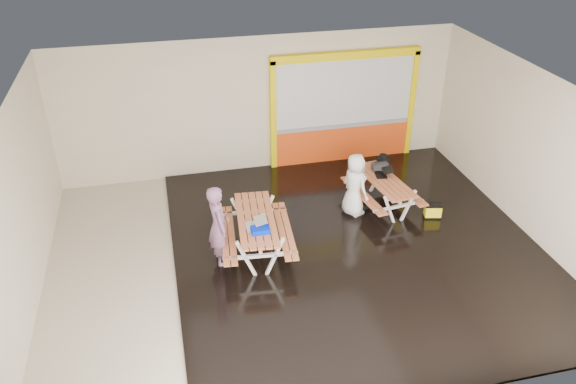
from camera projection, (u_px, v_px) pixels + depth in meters
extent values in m
cube|color=beige|center=(298.00, 255.00, 11.79)|extent=(10.00, 8.00, 0.01)
cube|color=white|center=(300.00, 94.00, 10.04)|extent=(10.00, 8.00, 0.01)
cube|color=beige|center=(259.00, 106.00, 14.29)|extent=(10.00, 0.01, 3.50)
cube|color=beige|center=(374.00, 324.00, 7.54)|extent=(10.00, 0.01, 3.50)
cube|color=beige|center=(19.00, 213.00, 9.92)|extent=(0.01, 8.00, 3.50)
cube|color=beige|center=(531.00, 154.00, 11.91)|extent=(0.01, 8.00, 3.50)
cube|color=black|center=(356.00, 246.00, 12.03)|extent=(7.50, 7.98, 0.05)
cube|color=#E64914|center=(342.00, 144.00, 15.29)|extent=(3.60, 0.12, 1.00)
cube|color=gray|center=(343.00, 125.00, 15.03)|extent=(3.60, 0.14, 0.10)
cube|color=silver|center=(344.00, 92.00, 14.58)|extent=(3.60, 0.08, 1.72)
cube|color=#F4DC02|center=(273.00, 117.00, 14.43)|extent=(0.14, 0.16, 2.90)
cube|color=#F4DC02|center=(411.00, 104.00, 15.18)|extent=(0.14, 0.16, 2.90)
cube|color=#F4DC02|center=(347.00, 55.00, 14.08)|extent=(3.88, 0.16, 0.20)
cube|color=#BA643B|center=(241.00, 220.00, 11.44)|extent=(0.32, 2.11, 0.04)
cube|color=#BA643B|center=(249.00, 220.00, 11.45)|extent=(0.32, 2.11, 0.04)
cube|color=#BA643B|center=(256.00, 219.00, 11.47)|extent=(0.32, 2.11, 0.04)
cube|color=#BA643B|center=(263.00, 218.00, 11.49)|extent=(0.32, 2.11, 0.04)
cube|color=#BA643B|center=(271.00, 218.00, 11.51)|extent=(0.32, 2.11, 0.04)
cube|color=white|center=(246.00, 259.00, 10.94)|extent=(0.39, 0.10, 0.84)
cube|color=white|center=(275.00, 257.00, 11.01)|extent=(0.39, 0.10, 0.84)
cube|color=white|center=(261.00, 256.00, 10.95)|extent=(1.44, 0.19, 0.06)
cube|color=white|center=(260.00, 244.00, 10.81)|extent=(0.71, 0.13, 0.06)
cube|color=white|center=(240.00, 215.00, 12.31)|extent=(0.39, 0.10, 0.84)
cube|color=white|center=(266.00, 213.00, 12.38)|extent=(0.39, 0.10, 0.84)
cube|color=white|center=(253.00, 212.00, 12.32)|extent=(1.44, 0.19, 0.06)
cube|color=white|center=(252.00, 201.00, 12.19)|extent=(0.71, 0.13, 0.06)
cube|color=white|center=(256.00, 228.00, 11.58)|extent=(0.22, 1.73, 0.06)
cube|color=#BA643B|center=(224.00, 235.00, 11.55)|extent=(0.31, 2.11, 0.04)
cube|color=#BA643B|center=(231.00, 234.00, 11.57)|extent=(0.31, 2.11, 0.04)
cube|color=#BA643B|center=(281.00, 230.00, 11.69)|extent=(0.31, 2.11, 0.04)
cube|color=#BA643B|center=(288.00, 229.00, 11.71)|extent=(0.31, 2.11, 0.04)
cube|color=#BA643B|center=(374.00, 182.00, 12.97)|extent=(0.38, 1.86, 0.04)
cube|color=#BA643B|center=(379.00, 181.00, 13.01)|extent=(0.38, 1.86, 0.04)
cube|color=#BA643B|center=(384.00, 180.00, 13.05)|extent=(0.38, 1.86, 0.04)
cube|color=#BA643B|center=(389.00, 179.00, 13.09)|extent=(0.38, 1.86, 0.04)
cube|color=#BA643B|center=(394.00, 178.00, 13.13)|extent=(0.38, 1.86, 0.04)
cube|color=white|center=(389.00, 210.00, 12.57)|extent=(0.35, 0.10, 0.75)
cube|color=white|center=(408.00, 206.00, 12.72)|extent=(0.35, 0.10, 0.75)
cube|color=white|center=(399.00, 206.00, 12.62)|extent=(1.27, 0.24, 0.06)
cube|color=white|center=(400.00, 197.00, 12.50)|extent=(0.63, 0.15, 0.06)
cube|color=white|center=(359.00, 181.00, 13.71)|extent=(0.35, 0.10, 0.75)
cube|color=white|center=(377.00, 177.00, 13.86)|extent=(0.35, 0.10, 0.75)
cube|color=white|center=(368.00, 178.00, 13.76)|extent=(1.27, 0.24, 0.06)
cube|color=white|center=(369.00, 169.00, 13.64)|extent=(0.63, 0.15, 0.06)
cube|color=white|center=(383.00, 187.00, 13.14)|extent=(0.27, 1.52, 0.06)
cube|color=#BA643B|center=(361.00, 196.00, 13.01)|extent=(0.38, 1.86, 0.04)
cube|color=#BA643B|center=(366.00, 195.00, 13.05)|extent=(0.38, 1.86, 0.04)
cube|color=#BA643B|center=(400.00, 187.00, 13.33)|extent=(0.38, 1.86, 0.04)
cube|color=#BA643B|center=(404.00, 186.00, 13.37)|extent=(0.38, 1.86, 0.04)
imported|color=slate|center=(218.00, 226.00, 11.15)|extent=(0.48, 0.67, 1.72)
imported|color=white|center=(355.00, 185.00, 12.76)|extent=(0.70, 0.84, 1.48)
cube|color=silver|center=(253.00, 226.00, 11.18)|extent=(0.27, 0.38, 0.02)
cube|color=silver|center=(261.00, 220.00, 11.15)|extent=(0.25, 0.38, 0.07)
cube|color=silver|center=(260.00, 220.00, 11.15)|extent=(0.21, 0.33, 0.06)
cube|color=black|center=(381.00, 175.00, 13.21)|extent=(0.31, 0.39, 0.02)
cube|color=black|center=(388.00, 170.00, 13.16)|extent=(0.29, 0.38, 0.07)
cube|color=silver|center=(388.00, 170.00, 13.16)|extent=(0.25, 0.34, 0.06)
cube|color=#001FD0|center=(260.00, 230.00, 11.01)|extent=(0.35, 0.25, 0.10)
cube|color=black|center=(380.00, 166.00, 13.43)|extent=(0.38, 0.20, 0.17)
cylinder|color=black|center=(380.00, 162.00, 13.37)|extent=(0.28, 0.03, 0.02)
cube|color=black|center=(382.00, 165.00, 13.90)|extent=(0.28, 0.18, 0.40)
cylinder|color=black|center=(383.00, 157.00, 13.79)|extent=(0.18, 0.18, 0.10)
cube|color=black|center=(362.00, 205.00, 13.29)|extent=(0.44, 0.40, 0.13)
cube|color=black|center=(432.00, 216.00, 12.97)|extent=(0.42, 0.32, 0.04)
cube|color=yellow|center=(433.00, 211.00, 12.90)|extent=(0.40, 0.30, 0.28)
cube|color=black|center=(433.00, 205.00, 12.82)|extent=(0.42, 0.32, 0.03)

